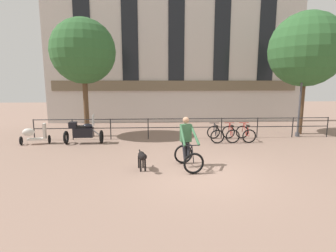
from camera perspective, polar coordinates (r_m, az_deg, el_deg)
name	(u,v)px	position (r m, az deg, el deg)	size (l,w,h in m)	color
ground_plane	(204,173)	(8.49, 7.92, -10.19)	(60.00, 60.00, 0.00)	#8E7060
canal_railing	(185,125)	(13.31, 3.75, 0.26)	(15.05, 0.05, 1.05)	#232326
building_facade	(176,48)	(19.04, 1.75, 16.67)	(18.00, 0.72, 10.47)	beige
cyclist_with_bike	(187,145)	(8.82, 4.19, -4.17)	(0.89, 1.28, 1.70)	black
dog	(142,157)	(8.60, -5.65, -6.68)	(0.36, 0.98, 0.64)	black
parked_motorcycle	(83,132)	(12.83, -17.97, -1.21)	(1.76, 0.69, 1.35)	black
parked_bicycle_near_lamp	(215,134)	(12.98, 10.26, -1.68)	(0.72, 1.14, 0.86)	black
parked_bicycle_mid_left	(230,134)	(13.17, 13.45, -1.63)	(0.75, 1.16, 0.86)	black
parked_bicycle_mid_right	(246,133)	(13.40, 16.53, -1.57)	(0.68, 1.12, 0.86)	black
parked_scooter	(34,135)	(13.58, -27.16, -1.66)	(1.33, 0.65, 0.96)	black
street_lamp	(300,97)	(15.29, 26.87, 5.64)	(0.28, 0.28, 3.67)	#424247
tree_canalside_left	(83,52)	(14.42, -17.97, 15.16)	(3.27, 3.27, 6.03)	brown
tree_canalside_right	(306,50)	(16.18, 27.85, 14.47)	(3.90, 3.90, 6.50)	brown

